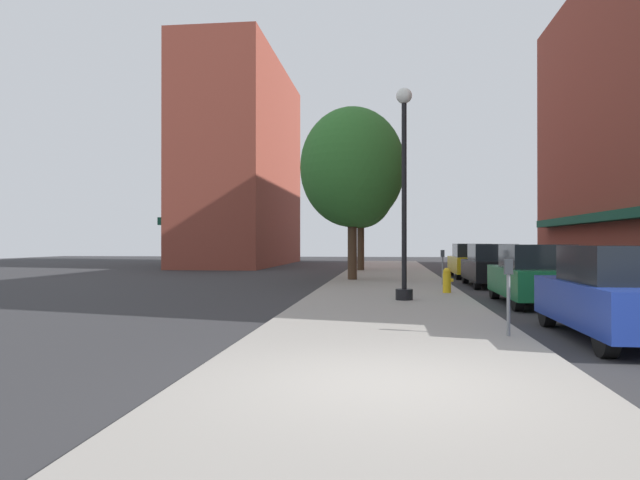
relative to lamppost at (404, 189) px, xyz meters
name	(u,v)px	position (x,y,z in m)	size (l,w,h in m)	color
ground_plane	(485,284)	(3.55, 8.36, -3.20)	(90.00, 90.00, 0.00)	#2D2D30
sidewalk_slab	(388,280)	(-0.45, 9.36, -3.14)	(4.80, 50.00, 0.12)	gray
building_far_background	(244,166)	(-11.47, 27.36, 4.39)	(6.80, 18.00, 15.23)	brown
lamppost	(404,189)	(0.00, 0.00, 0.00)	(0.48, 0.48, 5.90)	black
fire_hydrant	(447,280)	(1.41, 2.48, -2.68)	(0.33, 0.26, 0.79)	gold
parking_meter_near	(443,263)	(1.60, 5.98, -2.25)	(0.14, 0.09, 1.31)	slate
parking_meter_far	(508,287)	(1.60, -6.08, -2.25)	(0.14, 0.09, 1.31)	slate
tree_near	(352,168)	(-1.98, 8.77, 1.75)	(4.51, 4.51, 7.45)	#422D1E
tree_mid	(361,190)	(-2.02, 17.37, 1.56)	(3.88, 3.88, 6.89)	#422D1E
car_blue	(619,295)	(3.55, -5.68, -2.39)	(1.80, 4.30, 1.66)	black
car_green	(535,275)	(3.55, 0.21, -2.39)	(1.80, 4.30, 1.66)	black
car_black	(491,266)	(3.55, 6.88, -2.39)	(1.80, 4.30, 1.66)	black
car_yellow	(471,261)	(3.55, 12.53, -2.39)	(1.80, 4.30, 1.66)	black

